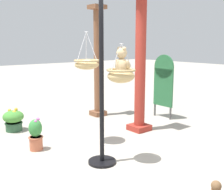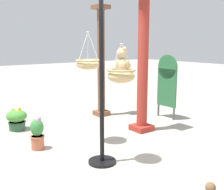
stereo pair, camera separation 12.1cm
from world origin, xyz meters
name	(u,v)px [view 2 (the right image)]	position (x,y,z in m)	size (l,w,h in m)	color
ground_plane	(106,165)	(0.00, 0.00, 0.00)	(40.00, 40.00, 0.00)	#A8A093
display_pole_central	(102,111)	(-0.10, 0.00, 0.84)	(0.44, 0.44, 2.64)	black
hanging_basket_with_teddy	(121,75)	(0.05, 0.25, 1.39)	(0.44, 0.44, 0.59)	tan
teddy_bear	(122,63)	(0.05, 0.28, 1.58)	(0.29, 0.26, 0.42)	tan
hanging_basket_left_high	(88,64)	(-0.98, 0.32, 1.50)	(0.46, 0.46, 0.67)	tan
greenhouse_pillar_left	(143,65)	(-0.95, 1.64, 1.42)	(0.42, 0.42, 2.95)	#9E2D23
greenhouse_pillar_right	(101,64)	(-2.52, 1.67, 1.34)	(0.36, 0.36, 2.77)	brown
potted_plant_fern_front	(37,134)	(-1.27, -0.58, 0.28)	(0.26, 0.26, 0.59)	#BC6042
potted_plant_flowering_red	(17,119)	(-2.61, -0.50, 0.24)	(0.44, 0.44, 0.49)	#2D5638
display_sign_board	(167,81)	(-1.33, 2.83, 0.94)	(0.59, 0.05, 1.58)	#286B3D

